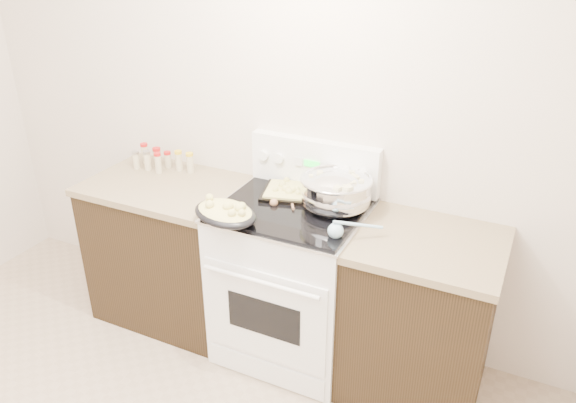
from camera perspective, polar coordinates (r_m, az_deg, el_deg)
The scene contains 9 objects.
counter_left at distance 3.60m, azimuth -11.59°, elevation -4.76°, with size 0.93×0.67×0.92m.
counter_right at distance 3.05m, azimuth 13.21°, elevation -11.32°, with size 0.73×0.67×0.92m.
kitchen_range at distance 3.21m, azimuth 0.43°, elevation -7.80°, with size 0.78×0.73×1.22m.
mixing_bowl at distance 2.94m, azimuth 4.90°, elevation 0.90°, with size 0.49×0.49×0.22m.
roasting_pan at distance 2.84m, azimuth -6.38°, elevation -1.09°, with size 0.43×0.35×0.11m.
baking_sheet at distance 3.10m, azimuth 0.98°, elevation 0.97°, with size 0.45×0.37×0.06m.
wooden_spoon at distance 3.02m, azimuth -0.78°, elevation 0.05°, with size 0.15×0.23×0.04m.
blue_ladle at distance 2.70m, azimuth 5.14°, elevation -2.91°, with size 0.24×0.18×0.10m.
spice_jars at distance 3.58m, azimuth -12.85°, elevation 4.22°, with size 0.40×0.15×0.13m.
Camera 1 is at (1.48, -0.98, 2.29)m, focal length 35.00 mm.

